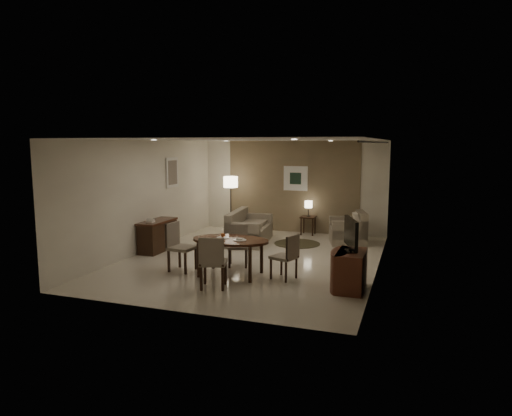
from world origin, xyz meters
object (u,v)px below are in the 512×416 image
at_px(dining_table, 231,257).
at_px(chair_near, 213,262).
at_px(chair_right, 284,256).
at_px(chair_left, 182,247).
at_px(armchair, 348,228).
at_px(side_table, 308,225).
at_px(sofa, 250,227).
at_px(console_desk, 158,236).
at_px(floor_lamp, 231,204).
at_px(chair_far, 238,246).
at_px(tv_cabinet, 351,271).

height_order(dining_table, chair_near, chair_near).
bearing_deg(chair_right, chair_left, -66.91).
bearing_deg(dining_table, armchair, 64.37).
height_order(chair_left, side_table, chair_left).
bearing_deg(sofa, console_desk, 126.20).
xyz_separation_m(chair_near, floor_lamp, (-1.72, 5.03, 0.34)).
xyz_separation_m(console_desk, chair_near, (2.51, -2.21, 0.11)).
bearing_deg(chair_far, floor_lamp, 95.60).
relative_size(chair_near, sofa, 0.54).
relative_size(console_desk, floor_lamp, 0.72).
bearing_deg(floor_lamp, console_desk, -105.52).
distance_m(console_desk, chair_right, 3.78).
xyz_separation_m(chair_left, armchair, (2.86, 3.79, -0.08)).
distance_m(chair_near, chair_far, 1.54).
height_order(chair_right, side_table, chair_right).
bearing_deg(tv_cabinet, dining_table, 176.76).
xyz_separation_m(chair_near, side_table, (0.54, 5.40, -0.22)).
bearing_deg(chair_right, tv_cabinet, 98.52).
bearing_deg(chair_right, dining_table, -64.99).
bearing_deg(chair_left, floor_lamp, 13.51).
height_order(chair_far, armchair, chair_far).
bearing_deg(side_table, floor_lamp, -170.87).
xyz_separation_m(chair_near, chair_far, (-0.12, 1.53, -0.04)).
height_order(chair_near, floor_lamp, floor_lamp).
bearing_deg(console_desk, tv_cabinet, -17.05).
distance_m(console_desk, chair_far, 2.48).
height_order(chair_left, floor_lamp, floor_lamp).
bearing_deg(sofa, side_table, -45.14).
bearing_deg(chair_right, floor_lamp, -126.62).
height_order(chair_near, armchair, chair_near).
bearing_deg(chair_far, chair_right, -45.06).
xyz_separation_m(console_desk, side_table, (3.05, 3.19, -0.11)).
distance_m(chair_far, armchair, 3.61).
relative_size(tv_cabinet, chair_far, 1.02).
xyz_separation_m(chair_right, armchair, (0.73, 3.64, -0.02)).
relative_size(tv_cabinet, chair_right, 1.02).
bearing_deg(floor_lamp, armchair, -7.16).
distance_m(console_desk, chair_left, 2.01).
bearing_deg(floor_lamp, chair_left, -81.25).
bearing_deg(armchair, side_table, -138.18).
height_order(console_desk, side_table, console_desk).
xyz_separation_m(tv_cabinet, sofa, (-3.08, 3.15, 0.07)).
distance_m(chair_left, sofa, 3.08).
distance_m(console_desk, floor_lamp, 2.97).
bearing_deg(chair_left, chair_far, -47.89).
bearing_deg(tv_cabinet, floor_lamp, 133.51).
bearing_deg(floor_lamp, chair_near, -71.10).
relative_size(console_desk, side_table, 2.24).
bearing_deg(armchair, chair_left, -52.31).
distance_m(tv_cabinet, chair_left, 3.46).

